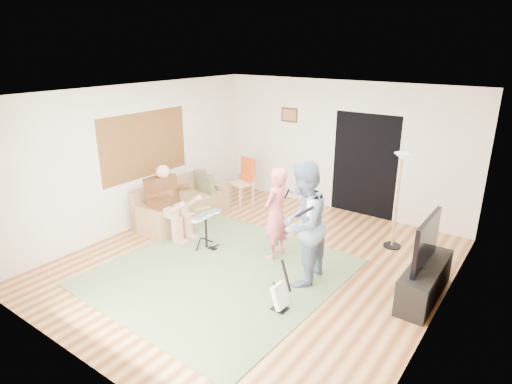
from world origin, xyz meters
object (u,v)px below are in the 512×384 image
singer (276,214)px  guitarist (302,224)px  drum_kit (206,233)px  guitar_spare (280,296)px  television (427,241)px  torchiere_lamp (399,184)px  tv_cabinet (425,281)px  dining_chair (243,187)px  sofa (180,207)px

singer → guitarist: bearing=57.3°
drum_kit → guitar_spare: size_ratio=0.85×
guitar_spare → television: (1.40, 1.45, 0.63)m
torchiere_lamp → tv_cabinet: size_ratio=1.20×
drum_kit → dining_chair: (-0.87, 2.17, 0.07)m
guitarist → guitar_spare: size_ratio=2.41×
television → guitar_spare: bearing=-134.1°
tv_cabinet → sofa: bearing=179.8°
television → torchiere_lamp: bearing=122.7°
guitarist → television: 1.69m
torchiere_lamp → television: bearing=-57.3°
television → tv_cabinet: bearing=0.0°
guitarist → singer: bearing=-126.4°
television → singer: bearing=-175.1°
guitarist → torchiere_lamp: size_ratio=1.10×
singer → drum_kit: bearing=-71.0°
torchiere_lamp → sofa: bearing=-161.7°
drum_kit → dining_chair: dining_chair is taller
drum_kit → tv_cabinet: (3.50, 0.64, -0.03)m
guitar_spare → torchiere_lamp: (0.56, 2.75, 0.94)m
torchiere_lamp → dining_chair: torchiere_lamp is taller
tv_cabinet → torchiere_lamp: bearing=124.2°
torchiere_lamp → tv_cabinet: torchiere_lamp is taller
guitar_spare → dining_chair: dining_chair is taller
sofa → guitar_spare: (3.34, -1.46, -0.04)m
sofa → torchiere_lamp: torchiere_lamp is taller
singer → television: size_ratio=1.48×
sofa → television: 4.77m
tv_cabinet → television: 0.60m
sofa → tv_cabinet: 4.79m
guitarist → dining_chair: (-2.76, 2.18, -0.57)m
guitarist → tv_cabinet: guitarist is taller
drum_kit → torchiere_lamp: (2.61, 1.94, 0.87)m
drum_kit → television: (3.45, 0.64, 0.57)m
drum_kit → tv_cabinet: size_ratio=0.46×
sofa → television: (4.74, -0.01, 0.59)m
singer → dining_chair: 2.69m
guitar_spare → torchiere_lamp: 2.96m
dining_chair → television: television is taller
sofa → tv_cabinet: (4.79, -0.01, -0.01)m
drum_kit → dining_chair: bearing=111.9°
dining_chair → tv_cabinet: dining_chair is taller
singer → guitar_spare: (0.91, -1.25, -0.55)m
drum_kit → television: bearing=10.4°
guitarist → torchiere_lamp: (0.73, 1.94, 0.23)m
guitar_spare → torchiere_lamp: bearing=78.4°
singer → torchiere_lamp: (1.47, 1.50, 0.38)m
television → dining_chair: bearing=160.4°
sofa → television: bearing=-0.2°
dining_chair → torchiere_lamp: bearing=9.4°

